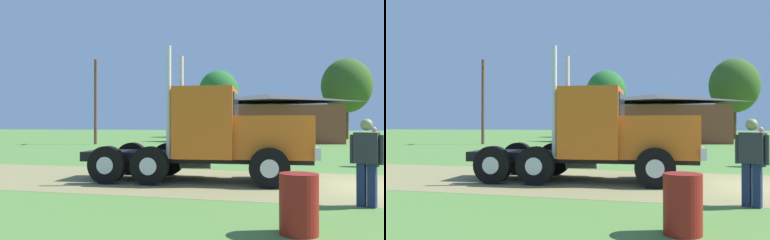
% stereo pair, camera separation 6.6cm
% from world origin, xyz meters
% --- Properties ---
extents(ground_plane, '(200.00, 200.00, 0.00)m').
position_xyz_m(ground_plane, '(0.00, 0.00, 0.00)').
color(ground_plane, '#528038').
extents(dirt_track, '(120.00, 5.75, 0.01)m').
position_xyz_m(dirt_track, '(0.00, 0.00, 0.00)').
color(dirt_track, olive).
rests_on(dirt_track, ground_plane).
extents(truck_foreground_white, '(6.94, 2.92, 3.90)m').
position_xyz_m(truck_foreground_white, '(-3.99, 0.13, 1.31)').
color(truck_foreground_white, black).
rests_on(truck_foreground_white, ground_plane).
extents(visitor_by_barrel, '(0.62, 0.42, 1.80)m').
position_xyz_m(visitor_by_barrel, '(-0.42, -2.81, 0.99)').
color(visitor_by_barrel, '#2D2D33').
rests_on(visitor_by_barrel, ground_plane).
extents(visitor_far_side, '(0.45, 0.47, 1.58)m').
position_xyz_m(visitor_far_side, '(1.19, 5.74, 0.84)').
color(visitor_far_side, '#2D2D33').
rests_on(visitor_far_side, ground_plane).
extents(steel_barrel, '(0.60, 0.60, 0.94)m').
position_xyz_m(steel_barrel, '(-1.78, -5.29, 0.47)').
color(steel_barrel, maroon).
rests_on(steel_barrel, ground_plane).
extents(shed_building, '(13.83, 9.58, 4.56)m').
position_xyz_m(shed_building, '(-4.36, 27.52, 2.19)').
color(shed_building, brown).
rests_on(shed_building, ground_plane).
extents(utility_pole_near, '(1.11, 2.03, 7.13)m').
position_xyz_m(utility_pole_near, '(-18.16, 19.34, 3.81)').
color(utility_pole_near, brown).
rests_on(utility_pole_near, ground_plane).
extents(tree_left, '(5.28, 5.28, 8.73)m').
position_xyz_m(tree_left, '(-11.65, 40.67, 5.81)').
color(tree_left, '#513823').
rests_on(tree_left, ground_plane).
extents(tree_mid, '(5.53, 5.53, 9.07)m').
position_xyz_m(tree_mid, '(3.69, 36.82, 6.01)').
color(tree_mid, '#513823').
rests_on(tree_mid, ground_plane).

